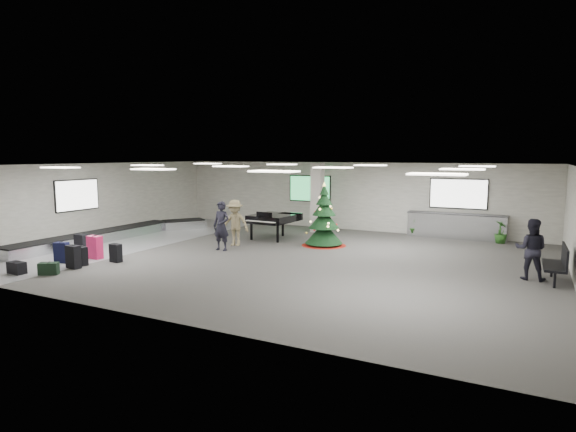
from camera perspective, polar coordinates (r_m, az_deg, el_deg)
The scene contains 20 objects.
ground at distance 17.02m, azimuth -1.05°, elevation -4.79°, with size 18.00×18.00×0.00m, color #3B3936.
room_envelope at distance 17.46m, azimuth -1.13°, elevation 3.24°, with size 18.02×14.02×3.21m.
baggage_carousel at distance 21.70m, azimuth -19.75°, elevation -2.03°, with size 2.28×9.71×0.43m.
service_counter at distance 21.73m, azimuth 19.28°, elevation -1.11°, with size 4.05×0.65×1.08m.
suitcase_0 at distance 16.62m, azimuth -24.10°, elevation -4.45°, with size 0.49×0.30×0.75m.
suitcase_1 at distance 16.97m, azimuth -23.17°, elevation -4.37°, with size 0.43×0.31×0.62m.
pink_suitcase at distance 17.83m, azimuth -21.92°, elevation -3.47°, with size 0.52×0.31×0.82m.
suitcase_3 at distance 17.05m, azimuth -19.74°, elevation -4.15°, with size 0.42×0.25×0.63m.
navy_suitcase at distance 17.63m, azimuth -25.24°, elevation -3.94°, with size 0.50×0.38×0.70m.
green_duffel at distance 16.10m, azimuth -26.50°, elevation -5.60°, with size 0.61×0.52×0.38m.
suitcase_8 at distance 19.11m, azimuth -23.30°, elevation -3.02°, with size 0.46×0.27×0.70m.
black_duffel at distance 16.65m, azimuth -29.47°, elevation -5.37°, with size 0.57×0.32×0.38m.
christmas_tree at distance 18.94m, azimuth 4.28°, elevation -0.94°, with size 1.76×1.76×2.51m.
grand_piano at distance 20.42m, azimuth -1.79°, elevation -0.30°, with size 1.76×2.20×1.22m.
bench at distance 15.42m, azimuth 29.42°, elevation -4.75°, with size 0.61×1.68×1.05m.
traveler_a at distance 18.09m, azimuth -7.90°, elevation -1.18°, with size 0.67×0.44×1.84m, color black.
traveler_b at distance 18.97m, azimuth -6.30°, elevation -0.81°, with size 1.17×0.67×1.81m, color olive.
traveler_bench at distance 15.37m, azimuth 26.85°, elevation -3.54°, with size 0.86×0.67×1.76m, color black.
potted_plant_left at distance 21.90m, azimuth 14.71°, elevation -1.25°, with size 0.44×0.36×0.81m, color #143E14.
potted_plant_right at distance 21.25m, azimuth 23.90°, elevation -1.78°, with size 0.50×0.50×0.89m, color #143E14.
Camera 1 is at (7.87, -14.67, 3.55)m, focal length 30.00 mm.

